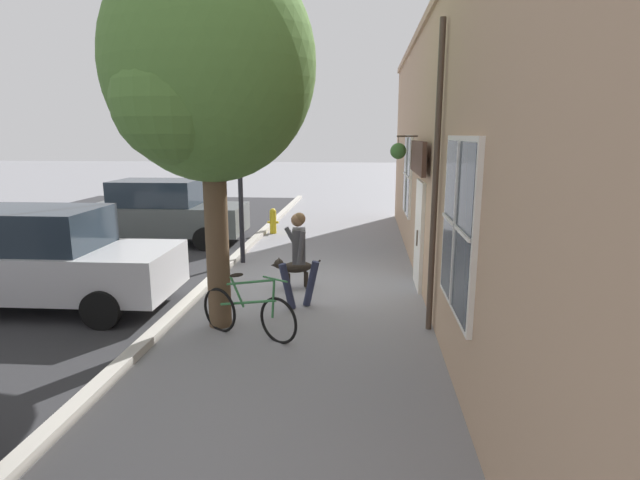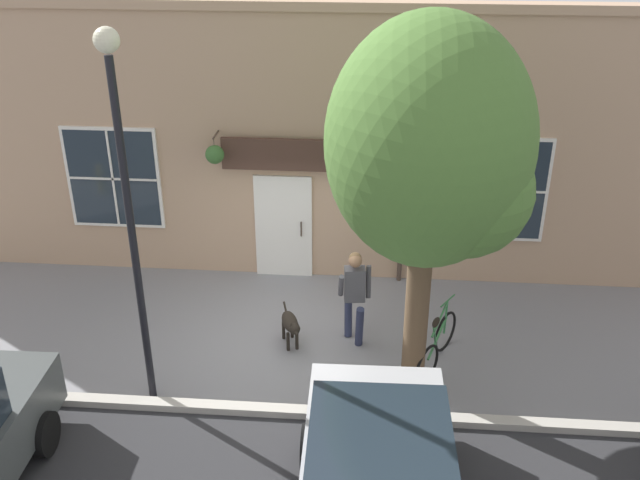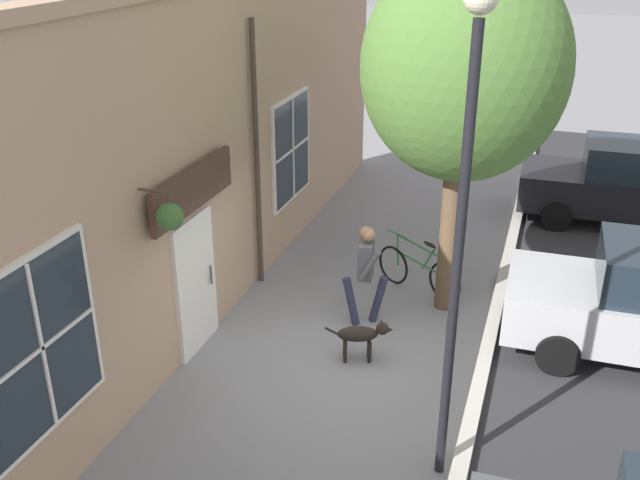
{
  "view_description": "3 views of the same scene",
  "coord_description": "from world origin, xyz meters",
  "px_view_note": "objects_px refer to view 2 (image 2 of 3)",
  "views": [
    {
      "loc": [
        -1.1,
        9.45,
        2.97
      ],
      "look_at": [
        -0.19,
        -0.46,
        0.86
      ],
      "focal_mm": 28.0,
      "sensor_mm": 36.0,
      "label": 1
    },
    {
      "loc": [
        10.13,
        1.44,
        6.98
      ],
      "look_at": [
        -1.26,
        0.51,
        1.25
      ],
      "focal_mm": 40.0,
      "sensor_mm": 36.0,
      "label": 2
    },
    {
      "loc": [
        2.53,
        -8.43,
        5.94
      ],
      "look_at": [
        -0.9,
        1.69,
        1.1
      ],
      "focal_mm": 40.0,
      "sensor_mm": 36.0,
      "label": 3
    }
  ],
  "objects_px": {
    "street_tree_by_curb": "(435,152)",
    "leaning_bicycle": "(437,346)",
    "dog_on_leash": "(291,324)",
    "street_lamp": "(125,181)",
    "pedestrian_walking": "(355,289)"
  },
  "relations": [
    {
      "from": "pedestrian_walking",
      "to": "dog_on_leash",
      "type": "bearing_deg",
      "value": -77.05
    },
    {
      "from": "street_tree_by_curb",
      "to": "street_lamp",
      "type": "height_order",
      "value": "street_tree_by_curb"
    },
    {
      "from": "street_lamp",
      "to": "dog_on_leash",
      "type": "bearing_deg",
      "value": 127.91
    },
    {
      "from": "street_lamp",
      "to": "street_tree_by_curb",
      "type": "bearing_deg",
      "value": 97.88
    },
    {
      "from": "dog_on_leash",
      "to": "street_tree_by_curb",
      "type": "distance_m",
      "value": 4.1
    },
    {
      "from": "pedestrian_walking",
      "to": "leaning_bicycle",
      "type": "relative_size",
      "value": 1.05
    },
    {
      "from": "pedestrian_walking",
      "to": "dog_on_leash",
      "type": "height_order",
      "value": "pedestrian_walking"
    },
    {
      "from": "dog_on_leash",
      "to": "street_lamp",
      "type": "xyz_separation_m",
      "value": [
        1.5,
        -1.93,
        3.09
      ]
    },
    {
      "from": "dog_on_leash",
      "to": "street_lamp",
      "type": "relative_size",
      "value": 0.18
    },
    {
      "from": "dog_on_leash",
      "to": "street_lamp",
      "type": "height_order",
      "value": "street_lamp"
    },
    {
      "from": "dog_on_leash",
      "to": "leaning_bicycle",
      "type": "xyz_separation_m",
      "value": [
        0.35,
        2.39,
        -0.05
      ]
    },
    {
      "from": "street_tree_by_curb",
      "to": "leaning_bicycle",
      "type": "xyz_separation_m",
      "value": [
        -0.6,
        0.32,
        -3.47
      ]
    },
    {
      "from": "street_tree_by_curb",
      "to": "leaning_bicycle",
      "type": "relative_size",
      "value": 3.53
    },
    {
      "from": "dog_on_leash",
      "to": "street_lamp",
      "type": "distance_m",
      "value": 3.94
    },
    {
      "from": "leaning_bicycle",
      "to": "street_lamp",
      "type": "bearing_deg",
      "value": -75.04
    }
  ]
}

